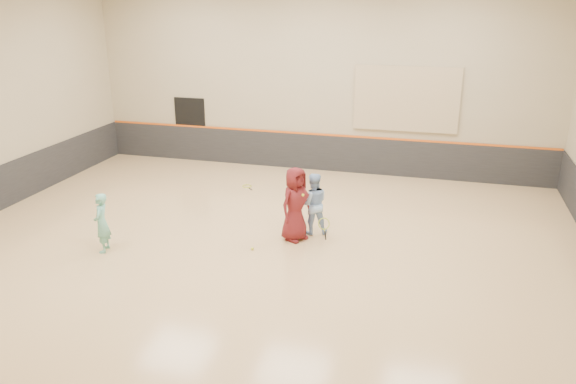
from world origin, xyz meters
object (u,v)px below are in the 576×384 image
(young_man, at_px, (295,204))
(spare_racket, at_px, (247,186))
(girl, at_px, (102,223))
(instructor, at_px, (313,204))

(young_man, relative_size, spare_racket, 2.83)
(girl, xyz_separation_m, spare_racket, (1.64, 5.16, -0.67))
(spare_racket, bearing_deg, girl, -107.65)
(girl, bearing_deg, spare_racket, 147.01)
(instructor, height_order, young_man, young_man)
(spare_racket, bearing_deg, young_man, -54.51)
(spare_racket, bearing_deg, instructor, -46.82)
(young_man, bearing_deg, girl, 143.98)
(young_man, height_order, spare_racket, young_man)
(girl, distance_m, young_man, 4.42)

